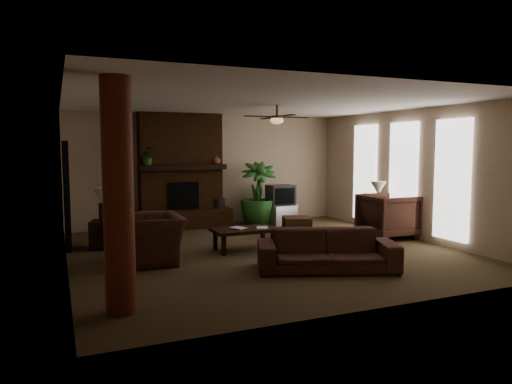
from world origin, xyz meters
name	(u,v)px	position (x,y,z in m)	size (l,w,h in m)	color
room_shell	(264,178)	(0.00, 0.00, 1.40)	(7.00, 7.00, 7.00)	#503F28
fireplace	(181,181)	(-0.80, 3.22, 1.16)	(2.40, 0.70, 2.80)	#422511
windows	(403,176)	(3.45, 0.20, 1.35)	(0.08, 3.65, 2.35)	white
log_column	(118,197)	(-2.95, -2.40, 1.40)	(0.36, 0.36, 2.80)	brown
doorway	(67,195)	(-3.44, 1.80, 1.05)	(0.10, 1.00, 2.10)	black
ceiling_fan	(277,119)	(0.40, 0.30, 2.53)	(1.35, 1.35, 0.37)	black
sofa	(327,243)	(0.37, -1.67, 0.43)	(2.22, 0.65, 0.87)	#42271C
armchair_left	(149,231)	(-2.18, -0.01, 0.55)	(1.25, 0.82, 1.10)	#42271C
armchair_right	(389,214)	(3.04, 0.14, 0.54)	(1.04, 0.97, 1.07)	#42271C
coffee_table	(244,231)	(-0.33, 0.20, 0.37)	(1.20, 0.70, 0.43)	black
ottoman	(297,226)	(1.38, 1.27, 0.20)	(0.60, 0.60, 0.40)	#42271C
tv_stand	(280,214)	(1.66, 2.74, 0.25)	(0.85, 0.50, 0.50)	#B2B2B4
tv	(281,195)	(1.65, 2.67, 0.76)	(0.66, 0.54, 0.52)	#363639
floor_vase	(218,209)	(0.11, 3.09, 0.43)	(0.34, 0.34, 0.77)	black
floor_plant	(258,208)	(1.07, 2.80, 0.45)	(0.90, 1.61, 0.90)	#2B6026
side_table_left	(105,234)	(-2.78, 1.46, 0.28)	(0.50, 0.50, 0.55)	black
lamp_left	(102,198)	(-2.81, 1.42, 1.00)	(0.42, 0.42, 0.65)	black
side_table_right	(378,222)	(3.15, 0.64, 0.28)	(0.50, 0.50, 0.55)	black
lamp_right	(378,190)	(3.15, 0.66, 1.00)	(0.46, 0.46, 0.65)	black
mantel_plant	(148,158)	(-1.64, 2.93, 1.72)	(0.38, 0.42, 0.33)	#2B6026
mantel_vase	(216,160)	(0.05, 3.02, 1.67)	(0.22, 0.23, 0.22)	brown
book_a	(235,222)	(-0.55, 0.14, 0.57)	(0.22, 0.03, 0.29)	#999999
book_b	(257,221)	(-0.12, 0.10, 0.58)	(0.21, 0.02, 0.29)	#999999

